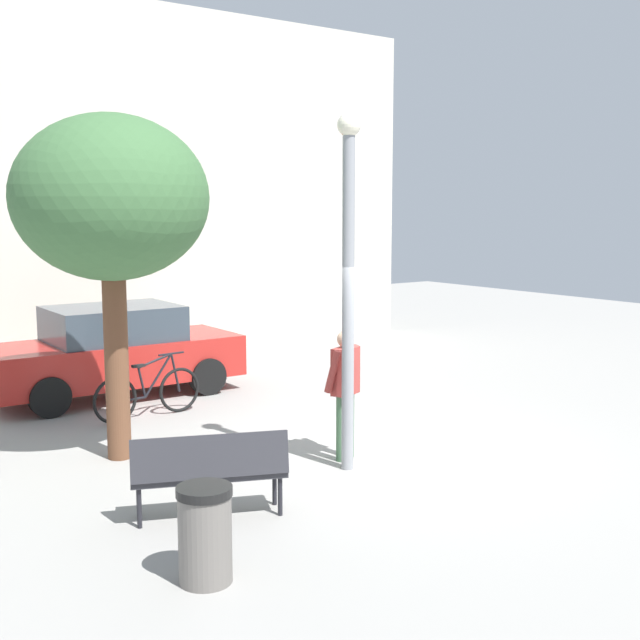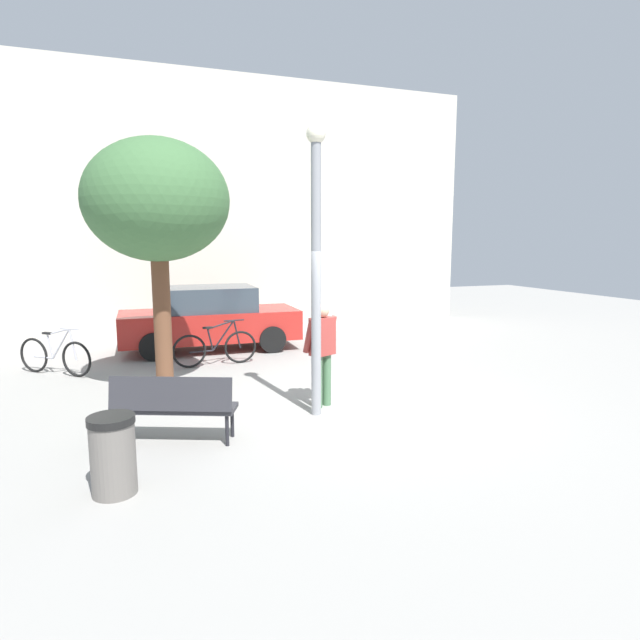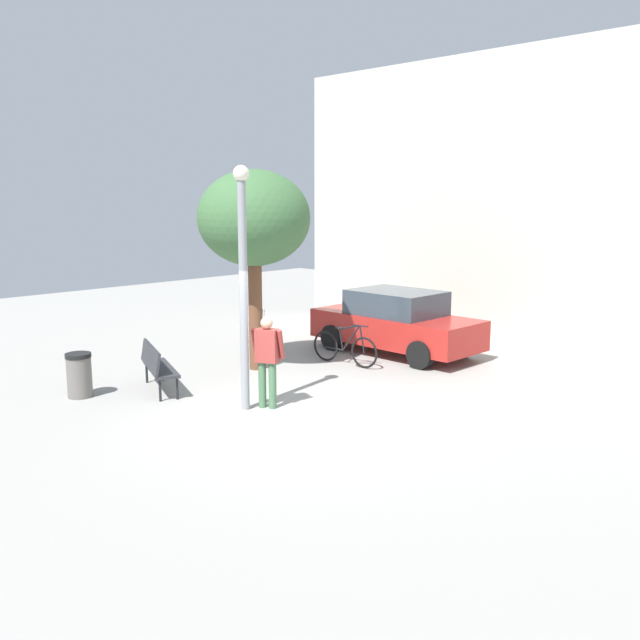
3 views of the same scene
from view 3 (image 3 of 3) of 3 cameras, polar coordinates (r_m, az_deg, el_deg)
The scene contains 10 objects.
ground_plane at distance 12.17m, azimuth -2.69°, elevation -7.85°, with size 36.00×36.00×0.00m, color gray.
building_facade at distance 18.97m, azimuth 17.75°, elevation 9.52°, with size 14.37×2.00×7.42m, color beige.
lamppost at distance 12.04m, azimuth -6.40°, elevation 3.80°, with size 0.28×0.28×4.30m.
person_by_lamppost at distance 12.34m, azimuth -4.41°, elevation -2.97°, with size 0.63×0.46×1.67m.
park_bench at distance 13.82m, azimuth -13.42°, elevation -3.58°, with size 1.66×1.05×0.92m.
plaza_tree at distance 14.92m, azimuth -5.50°, elevation 8.28°, with size 2.42×2.42×4.35m.
bicycle_black at distance 15.62m, azimuth 2.08°, elevation -2.34°, with size 1.81×0.19×0.97m.
bicycle_silver at distance 18.01m, azimuth -4.70°, elevation -0.69°, with size 1.42×1.20×0.97m.
parked_car_red at distance 16.74m, azimuth 6.30°, elevation -0.19°, with size 4.23×1.89×1.55m.
trash_bin at distance 13.87m, azimuth -19.34°, elevation -4.32°, with size 0.48×0.48×0.85m.
Camera 3 is at (8.42, -7.95, 3.75)m, focal length 38.57 mm.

